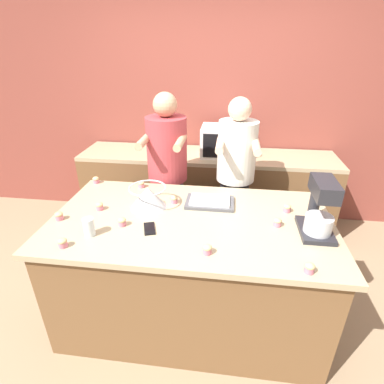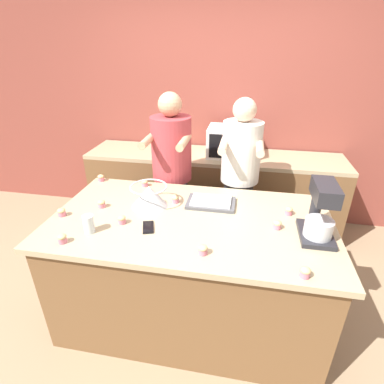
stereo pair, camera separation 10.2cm
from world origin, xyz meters
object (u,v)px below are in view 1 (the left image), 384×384
cupcake_0 (277,222)px  cell_phone (149,228)px  person_left (168,179)px  cupcake_3 (122,222)px  microwave_oven (223,141)px  stand_mixer (319,210)px  cupcake_5 (96,180)px  person_right (235,184)px  cupcake_7 (99,206)px  cupcake_2 (207,249)px  cupcake_9 (309,268)px  mixing_bowl (148,197)px  cupcake_6 (174,199)px  drinking_glass (89,227)px  cupcake_4 (287,208)px  cupcake_8 (63,243)px  cupcake_10 (59,216)px  baking_tray (210,202)px

cupcake_0 → cell_phone: bearing=-170.0°
person_left → cupcake_3: size_ratio=27.90×
microwave_oven → cupcake_0: (0.41, -1.38, -0.12)m
stand_mixer → cupcake_5: stand_mixer is taller
person_right → stand_mixer: person_right is taller
stand_mixer → cupcake_5: (-1.71, 0.54, -0.13)m
cupcake_0 → cupcake_7: bearing=177.5°
person_left → cell_phone: (0.06, -0.91, 0.05)m
cupcake_2 → cupcake_9: size_ratio=1.00×
stand_mixer → cupcake_5: 1.80m
mixing_bowl → cupcake_5: 0.67m
cupcake_6 → person_right: bearing=48.8°
drinking_glass → cupcake_4: 1.36m
stand_mixer → cupcake_0: bearing=168.7°
mixing_bowl → cupcake_2: (0.48, -0.49, -0.06)m
person_right → cupcake_5: 1.23m
cell_phone → stand_mixer: bearing=5.4°
cupcake_2 → cupcake_6: same height
cupcake_7 → cupcake_9: size_ratio=1.00×
cupcake_8 → cupcake_9: same height
cupcake_4 → cupcake_8: size_ratio=1.00×
person_right → cupcake_10: person_right is taller
stand_mixer → mixing_bowl: stand_mixer is taller
person_left → stand_mixer: bearing=-35.4°
cupcake_10 → cupcake_6: bearing=24.6°
stand_mixer → cupcake_0: stand_mixer is taller
mixing_bowl → cupcake_3: 0.30m
microwave_oven → cupcake_5: size_ratio=7.97×
cupcake_0 → cupcake_9: (0.11, -0.44, 0.00)m
person_left → cupcake_3: (-0.13, -0.88, 0.08)m
cell_phone → cupcake_5: size_ratio=2.70×
drinking_glass → cupcake_10: size_ratio=2.03×
cupcake_6 → stand_mixer: bearing=-15.8°
person_right → cupcake_9: size_ratio=27.45×
cupcake_10 → cupcake_7: bearing=37.2°
mixing_bowl → cell_phone: 0.31m
person_right → baking_tray: bearing=-110.6°
microwave_oven → cupcake_9: (0.53, -1.82, -0.12)m
baking_tray → cupcake_6: bearing=-176.1°
cupcake_2 → cupcake_3: (-0.59, 0.22, 0.00)m
cupcake_0 → cupcake_6: 0.77m
mixing_bowl → cell_phone: bearing=-74.3°
cell_phone → cupcake_8: bearing=-151.7°
cupcake_3 → cupcake_7: bearing=142.0°
stand_mixer → cupcake_8: bearing=-167.1°
cupcake_0 → cupcake_9: bearing=-75.7°
cupcake_4 → cupcake_8: (-1.39, -0.60, 0.00)m
microwave_oven → drinking_glass: microwave_oven is taller
microwave_oven → drinking_glass: (-0.78, -1.64, -0.09)m
person_left → cell_phone: size_ratio=10.33×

